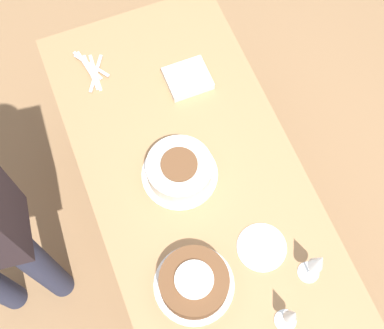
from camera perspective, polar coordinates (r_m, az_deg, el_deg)
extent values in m
plane|color=#8E6B47|center=(2.63, 0.00, -6.96)|extent=(12.00, 12.00, 0.00)
cube|color=#9E754C|center=(1.92, 0.00, -0.76)|extent=(1.50, 0.75, 0.03)
cylinder|color=brown|center=(2.55, -12.02, 6.78)|extent=(0.07, 0.07, 0.73)
cylinder|color=brown|center=(2.61, 0.64, 11.13)|extent=(0.07, 0.07, 0.73)
cylinder|color=white|center=(1.90, -1.30, -1.08)|extent=(0.27, 0.27, 0.01)
cylinder|color=silver|center=(1.86, -1.33, -0.58)|extent=(0.23, 0.23, 0.08)
cylinder|color=brown|center=(1.82, -1.36, -0.03)|extent=(0.13, 0.13, 0.01)
cylinder|color=white|center=(1.79, 0.22, -12.72)|extent=(0.27, 0.27, 0.01)
cylinder|color=brown|center=(1.75, 0.22, -12.46)|extent=(0.23, 0.23, 0.08)
cylinder|color=silver|center=(1.70, 0.23, -12.18)|extent=(0.12, 0.12, 0.01)
cylinder|color=silver|center=(1.84, 12.29, -11.19)|extent=(0.07, 0.07, 0.00)
cylinder|color=silver|center=(1.79, 12.65, -10.81)|extent=(0.01, 0.01, 0.11)
cone|color=silver|center=(1.68, 13.39, -10.01)|extent=(0.05, 0.05, 0.11)
cylinder|color=silver|center=(1.80, 9.91, -16.08)|extent=(0.07, 0.07, 0.00)
cylinder|color=silver|center=(1.75, 10.16, -15.89)|extent=(0.01, 0.01, 0.09)
cone|color=silver|center=(1.66, 10.70, -15.47)|extent=(0.04, 0.04, 0.10)
cylinder|color=silver|center=(1.83, 7.44, -8.76)|extent=(0.17, 0.17, 0.01)
cube|color=silver|center=(2.13, -10.27, 9.61)|extent=(0.17, 0.02, 0.00)
cube|color=silver|center=(2.13, -10.73, 9.64)|extent=(0.17, 0.02, 0.00)
cube|color=silver|center=(2.15, -11.08, 10.34)|extent=(0.16, 0.07, 0.00)
cube|color=silver|center=(2.12, -10.23, 9.55)|extent=(0.15, 0.10, 0.00)
cube|color=silver|center=(2.14, -10.67, 10.35)|extent=(0.15, 0.10, 0.00)
cube|color=silver|center=(2.13, -11.09, 10.11)|extent=(0.17, 0.04, 0.00)
cube|color=silver|center=(2.07, -0.46, 9.16)|extent=(0.14, 0.16, 0.03)
cylinder|color=#2D334C|center=(2.23, -16.06, -10.23)|extent=(0.11, 0.11, 0.86)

